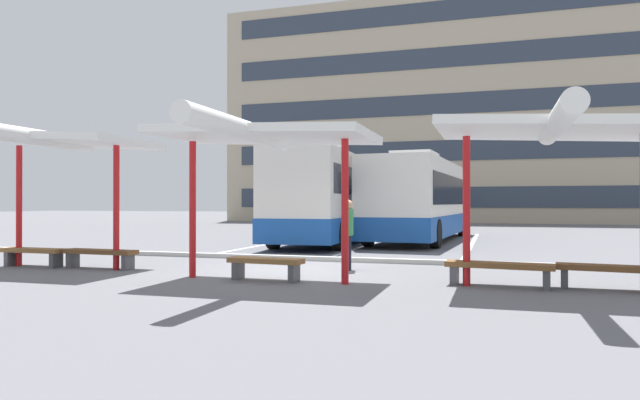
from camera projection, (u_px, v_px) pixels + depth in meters
name	position (u px, v px, depth m)	size (l,w,h in m)	color
ground_plane	(295.00, 269.00, 13.19)	(160.00, 160.00, 0.00)	slate
terminal_building	(442.00, 119.00, 50.35)	(35.62, 13.67, 20.89)	tan
coach_bus_0	(332.00, 199.00, 22.16)	(2.97, 10.69, 3.70)	silver
coach_bus_1	(421.00, 201.00, 23.19)	(3.29, 11.02, 3.52)	silver
lane_stripe_0	(290.00, 240.00, 23.45)	(0.16, 14.00, 0.01)	white
lane_stripe_1	(377.00, 242.00, 22.36)	(0.16, 14.00, 0.01)	white
lane_stripe_2	(472.00, 244.00, 21.28)	(0.16, 14.00, 0.01)	white
waiting_shelter_0	(58.00, 143.00, 13.21)	(3.82, 4.31, 3.23)	red
bench_0	(33.00, 253.00, 13.63)	(1.65, 0.42, 0.45)	brown
bench_1	(100.00, 254.00, 13.24)	(1.90, 0.48, 0.45)	brown
waiting_shelter_1	(261.00, 137.00, 10.98)	(4.27, 4.41, 3.06)	red
bench_2	(266.00, 264.00, 11.22)	(1.57, 0.54, 0.45)	brown
waiting_shelter_2	(553.00, 131.00, 9.86)	(3.96, 4.37, 3.04)	red
bench_3	(499.00, 268.00, 10.36)	(1.96, 0.64, 0.45)	brown
bench_4	(606.00, 272.00, 9.94)	(1.68, 0.61, 0.45)	brown
platform_kerb	(319.00, 259.00, 15.02)	(44.00, 0.24, 0.12)	#ADADA8
waiting_passenger_0	(348.00, 230.00, 12.98)	(0.30, 0.50, 1.62)	black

